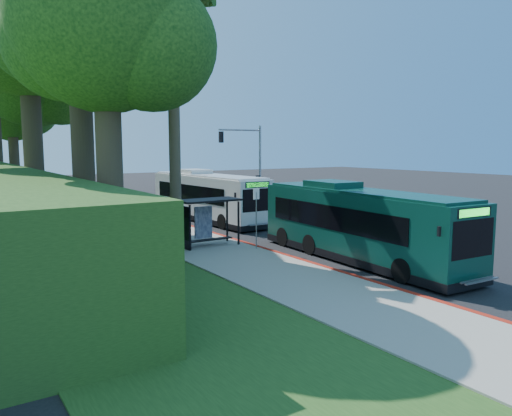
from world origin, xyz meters
TOP-DOWN VIEW (x-y plane):
  - ground at (0.00, 0.00)m, footprint 140.00×140.00m
  - sidewalk at (-7.30, 0.00)m, footprint 4.50×70.00m
  - red_curb at (-5.00, -4.00)m, footprint 0.25×30.00m
  - grass_verge at (-13.00, 5.00)m, footprint 8.00×70.00m
  - bus_shelter at (-7.26, -2.86)m, footprint 3.20×1.51m
  - stop_sign_pole at (-5.40, -5.00)m, footprint 0.35×0.06m
  - traffic_signal_pole at (3.78, 10.00)m, footprint 4.10×0.30m
  - palm_tree at (-8.20, -1.50)m, footprint 4.20×4.20m
  - tree_0 at (-12.40, -0.02)m, footprint 8.40×8.00m
  - tree_1 at (-13.37, 7.98)m, footprint 10.50×10.00m
  - tree_2 at (-11.89, 15.98)m, footprint 8.82×8.40m
  - tree_4 at (-11.40, 31.98)m, footprint 8.40×8.00m
  - tree_5 at (-10.41, 39.99)m, footprint 7.35×7.00m
  - tree_6 at (-12.91, -6.01)m, footprint 7.56×7.20m
  - white_bus at (-2.61, 5.67)m, footprint 3.16×12.11m
  - teal_bus at (-2.59, -9.25)m, footprint 3.19×12.12m
  - pickup at (1.66, 3.31)m, footprint 3.07×6.15m

SIDE VIEW (x-z plane):
  - ground at x=0.00m, z-range 0.00..0.00m
  - grass_verge at x=-13.00m, z-range 0.00..0.06m
  - sidewalk at x=-7.30m, z-range 0.00..0.12m
  - red_curb at x=-5.00m, z-range 0.00..0.13m
  - pickup at x=1.66m, z-range 0.00..1.67m
  - white_bus at x=-2.61m, z-range -0.04..3.53m
  - teal_bus at x=-2.59m, z-range -0.04..3.53m
  - bus_shelter at x=-7.26m, z-range 0.53..3.08m
  - stop_sign_pole at x=-5.40m, z-range 0.50..3.67m
  - traffic_signal_pole at x=3.78m, z-range 0.92..7.92m
  - tree_5 at x=-10.41m, z-range 2.53..15.39m
  - tree_6 at x=-12.91m, z-range 2.84..16.58m
  - tree_4 at x=-11.40m, z-range 2.66..16.80m
  - tree_2 at x=-11.89m, z-range 2.92..18.04m
  - tree_0 at x=-12.40m, z-range 3.35..19.05m
  - palm_tree at x=-8.20m, z-range 5.18..19.58m
  - tree_1 at x=-13.37m, z-range 3.60..21.86m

